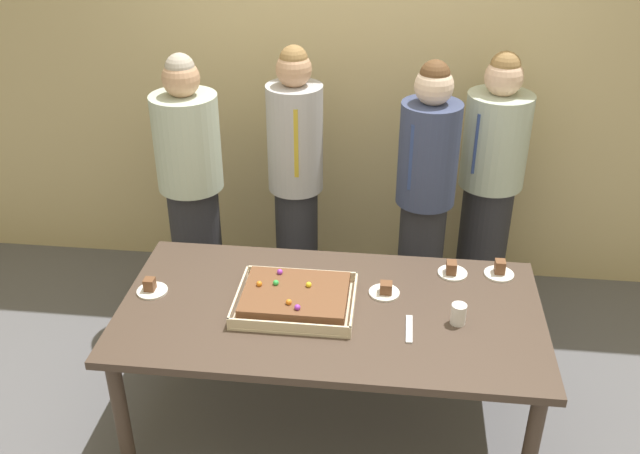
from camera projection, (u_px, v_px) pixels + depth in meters
ground_plane at (329, 421)px, 3.69m from camera, size 12.00×12.00×0.00m
interior_back_panel at (358, 53)px, 4.34m from camera, size 8.00×0.12×3.00m
party_table at (330, 320)px, 3.37m from camera, size 1.99×1.02×0.73m
sheet_cake at (295, 298)px, 3.34m from camera, size 0.56×0.45×0.11m
plated_slice_near_left at (385, 291)px, 3.43m from camera, size 0.15×0.15×0.07m
plated_slice_near_right at (499, 271)px, 3.58m from camera, size 0.15×0.15×0.08m
plated_slice_far_left at (151, 288)px, 3.44m from camera, size 0.15×0.15×0.07m
plated_slice_far_right at (452, 270)px, 3.58m from camera, size 0.15×0.15×0.07m
drink_cup_nearest at (458, 314)px, 3.21m from camera, size 0.07×0.07×0.10m
cake_server_utensil at (409, 329)px, 3.19m from camera, size 0.03×0.20×0.01m
person_serving_front at (425, 198)px, 4.03m from camera, size 0.33×0.33×1.66m
person_green_shirt_behind at (296, 179)px, 4.22m from camera, size 0.33×0.33×1.68m
person_striped_tie_right at (192, 190)px, 4.16m from camera, size 0.38×0.38×1.66m
person_far_right_suit at (490, 184)px, 4.23m from camera, size 0.38×0.38×1.65m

